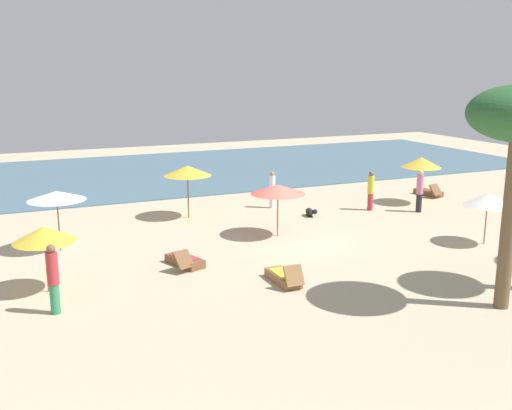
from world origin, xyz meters
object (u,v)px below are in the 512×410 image
object	(u,v)px
umbrella_2	(57,196)
umbrella_3	(44,234)
lounger_1	(185,261)
umbrella_1	(187,171)
person_4	(420,190)
umbrella_4	(278,189)
lounger_0	(284,277)
person_0	(371,190)
umbrella_0	(488,199)
dog	(310,212)
lounger_2	(429,192)
person_2	(53,278)
umbrella_5	(421,162)
person_1	(272,189)

from	to	relation	value
umbrella_2	umbrella_3	world-z (taller)	umbrella_2
umbrella_2	lounger_1	size ratio (longest dim) A/B	1.24
umbrella_1	umbrella_3	xyz separation A→B (m)	(-6.48, -6.89, -0.33)
person_4	umbrella_4	bearing A→B (deg)	-172.74
lounger_0	person_0	size ratio (longest dim) A/B	0.90
umbrella_0	dog	world-z (taller)	umbrella_0
umbrella_0	lounger_0	size ratio (longest dim) A/B	1.19
lounger_2	person_4	size ratio (longest dim) A/B	0.90
umbrella_0	umbrella_3	bearing A→B (deg)	174.69
umbrella_4	person_2	xyz separation A→B (m)	(-8.77, -4.41, -0.86)
umbrella_2	dog	distance (m)	10.94
lounger_0	person_2	xyz separation A→B (m)	(-6.68, 0.39, 0.83)
umbrella_1	lounger_2	size ratio (longest dim) A/B	1.32
umbrella_3	umbrella_2	bearing A→B (deg)	79.46
umbrella_0	person_2	size ratio (longest dim) A/B	1.00
umbrella_1	umbrella_4	world-z (taller)	umbrella_1
umbrella_2	person_0	xyz separation A→B (m)	(13.87, 0.74, -1.09)
umbrella_3	lounger_2	distance (m)	20.35
umbrella_4	umbrella_1	bearing A→B (deg)	118.72
lounger_1	lounger_2	distance (m)	15.94
umbrella_5	person_4	bearing A→B (deg)	-129.37
person_0	dog	distance (m)	3.21
lounger_1	person_0	distance (m)	11.09
person_1	person_4	xyz separation A→B (m)	(5.82, -3.45, 0.11)
umbrella_1	lounger_2	xyz separation A→B (m)	(12.80, -0.60, -1.93)
umbrella_3	lounger_1	xyz separation A→B (m)	(4.38, 0.63, -1.59)
umbrella_2	umbrella_5	bearing A→B (deg)	3.22
umbrella_4	person_1	world-z (taller)	umbrella_4
person_4	dog	world-z (taller)	person_4
person_1	person_2	xyz separation A→B (m)	(-10.62, -8.84, 0.11)
lounger_1	dog	distance (m)	8.32
person_1	person_2	bearing A→B (deg)	-140.22
umbrella_3	dog	size ratio (longest dim) A/B	2.45
umbrella_1	person_0	distance (m)	8.48
umbrella_4	person_4	distance (m)	7.78
person_0	person_1	distance (m)	4.57
lounger_0	lounger_1	size ratio (longest dim) A/B	0.92
umbrella_3	person_0	xyz separation A→B (m)	(14.63, 4.82, -0.82)
umbrella_3	person_1	size ratio (longest dim) A/B	1.15
umbrella_2	lounger_2	world-z (taller)	umbrella_2
umbrella_3	lounger_1	distance (m)	4.71
umbrella_0	umbrella_2	size ratio (longest dim) A/B	0.89
umbrella_1	lounger_0	size ratio (longest dim) A/B	1.41
person_2	umbrella_1	bearing A→B (deg)	53.32
umbrella_5	umbrella_0	bearing A→B (deg)	-108.42
person_4	dog	size ratio (longest dim) A/B	2.39
umbrella_4	lounger_2	world-z (taller)	umbrella_4
umbrella_4	dog	distance (m)	3.91
umbrella_5	person_2	world-z (taller)	umbrella_5
umbrella_0	lounger_1	world-z (taller)	umbrella_0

